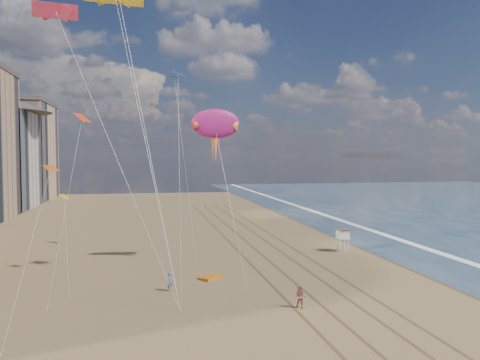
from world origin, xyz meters
name	(u,v)px	position (x,y,z in m)	size (l,w,h in m)	color
wet_sand	(366,238)	(19.00, 40.00, 0.00)	(260.00, 260.00, 0.00)	#42301E
foam	(392,237)	(23.20, 40.00, 0.00)	(260.00, 260.00, 0.00)	white
tracks	(277,258)	(2.55, 30.00, 0.01)	(7.68, 120.00, 0.01)	brown
lifeguard_stand	(343,234)	(11.69, 31.80, 2.20)	(1.58, 1.58, 2.86)	silver
grounded_kite	(210,277)	(-6.46, 22.24, 0.13)	(2.28, 1.45, 0.26)	orange
show_kite	(216,124)	(-4.97, 28.44, 15.60)	(4.94, 6.21, 19.06)	#991764
kite_flyer_a	(170,282)	(-10.60, 18.81, 0.83)	(0.61, 0.40, 1.67)	slate
kite_flyer_b	(300,297)	(-0.74, 11.88, 0.92)	(0.90, 0.70, 1.84)	#8E5248
small_kites	(124,111)	(-14.61, 24.20, 16.47)	(13.17, 20.30, 14.19)	#C85012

